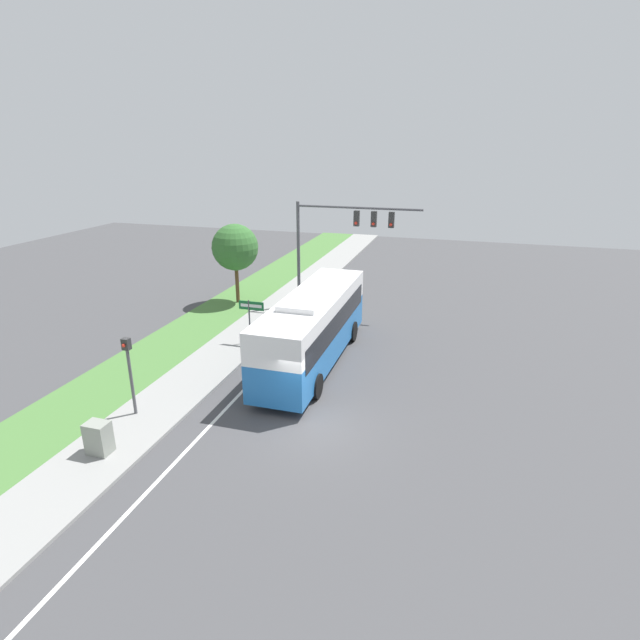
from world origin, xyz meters
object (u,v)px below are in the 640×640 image
street_sign (251,313)px  bus (313,325)px  signal_gantry (339,232)px  pedestrian_signal (129,365)px  utility_cabinet (99,438)px

street_sign → bus: bearing=-18.5°
bus → street_sign: bearing=161.5°
signal_gantry → pedestrian_signal: signal_gantry is taller
street_sign → utility_cabinet: 10.64m
bus → pedestrian_signal: bus is taller
pedestrian_signal → street_sign: 8.12m
utility_cabinet → bus: bearing=63.2°
bus → street_sign: bus is taller
bus → utility_cabinet: (-4.68, -9.28, -1.28)m
signal_gantry → pedestrian_signal: bearing=-106.1°
signal_gantry → utility_cabinet: size_ratio=6.70×
signal_gantry → street_sign: signal_gantry is taller
signal_gantry → bus: bearing=-83.8°
bus → street_sign: 4.01m
bus → signal_gantry: signal_gantry is taller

